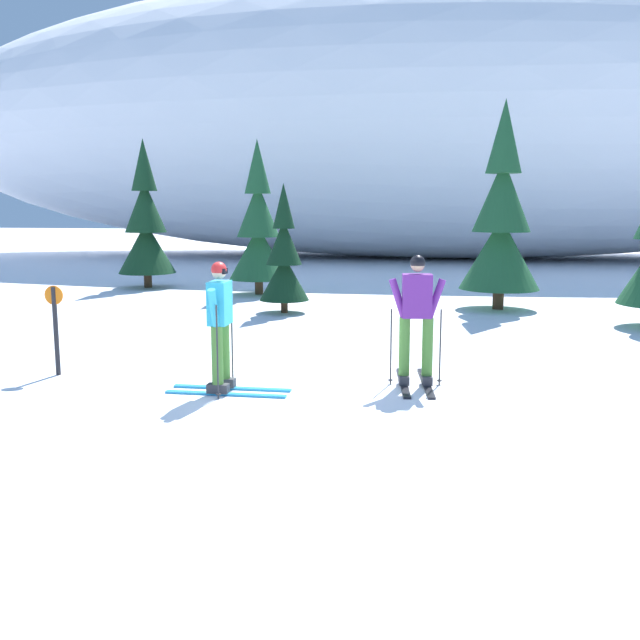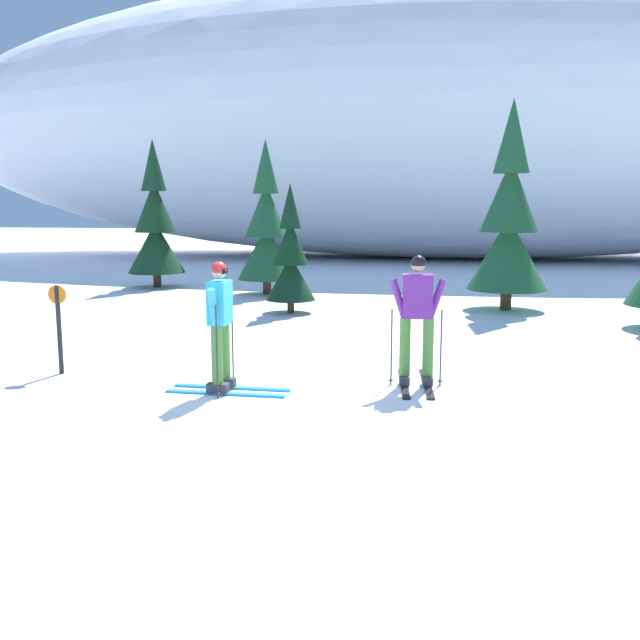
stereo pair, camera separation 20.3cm
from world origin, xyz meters
TOP-DOWN VIEW (x-y plane):
  - ground_plane at (0.00, 0.00)m, footprint 120.00×120.00m
  - skier_cyan_jacket at (-0.59, -0.30)m, footprint 1.64×0.77m
  - skier_purple_jacket at (1.96, 0.43)m, footprint 0.78×1.67m
  - pine_tree_far_left at (-6.17, 11.06)m, footprint 1.69×1.69m
  - pine_tree_center_left at (-2.49, 9.96)m, footprint 1.63×1.63m
  - pine_tree_center at (-1.13, 6.73)m, footprint 1.14×1.14m
  - pine_tree_center_right at (3.81, 8.02)m, footprint 1.88×1.88m
  - snow_ridge_background at (2.87, 24.50)m, footprint 50.48×16.94m
  - trail_marker_post at (-3.25, 0.29)m, footprint 0.28×0.07m

SIDE VIEW (x-z plane):
  - ground_plane at x=0.00m, z-range 0.00..0.00m
  - trail_marker_post at x=-3.25m, z-range 0.09..1.42m
  - skier_cyan_jacket at x=-0.59m, z-range 0.04..1.79m
  - skier_purple_jacket at x=1.96m, z-range 0.04..1.85m
  - pine_tree_center at x=-1.13m, z-range -0.24..2.72m
  - pine_tree_center_left at x=-2.49m, z-range -0.35..3.88m
  - pine_tree_far_left at x=-6.17m, z-range -0.36..4.03m
  - pine_tree_center_right at x=3.81m, z-range -0.40..4.48m
  - snow_ridge_background at x=2.87m, z-range 0.00..12.45m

